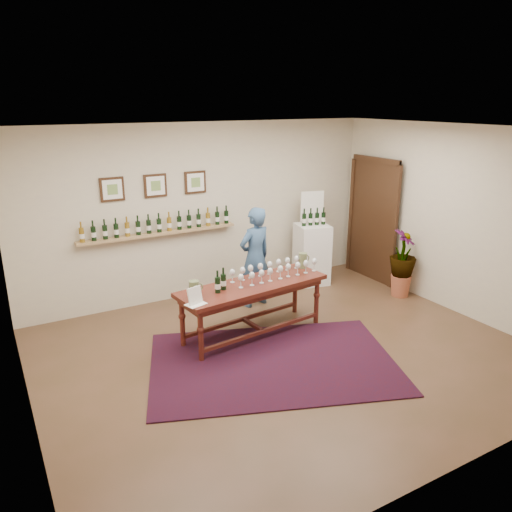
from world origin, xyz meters
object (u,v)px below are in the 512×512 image
tasting_table (253,291)px  display_pedestal (312,254)px  potted_plant (402,263)px  person (255,257)px

tasting_table → display_pedestal: display_pedestal is taller
tasting_table → potted_plant: (2.82, 0.03, -0.07)m
potted_plant → display_pedestal: bearing=126.6°
tasting_table → display_pedestal: (1.90, 1.27, -0.11)m
potted_plant → person: 2.45m
tasting_table → person: size_ratio=1.38×
tasting_table → display_pedestal: bearing=27.5°
display_pedestal → potted_plant: display_pedestal is taller
display_pedestal → tasting_table: bearing=-146.1°
tasting_table → display_pedestal: size_ratio=2.06×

